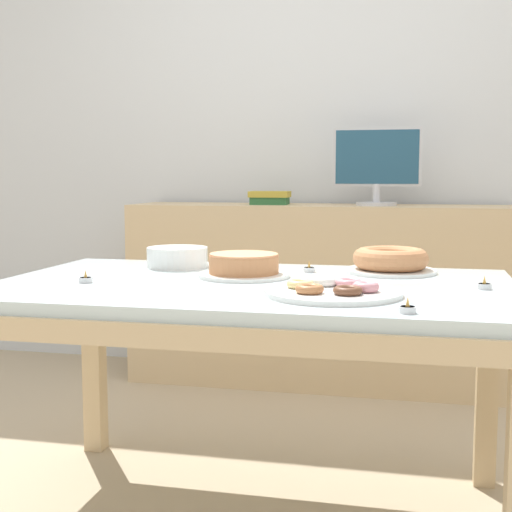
% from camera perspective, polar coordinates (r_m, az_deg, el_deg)
% --- Properties ---
extents(wall_back, '(8.00, 0.10, 2.60)m').
position_cam_1_polar(wall_back, '(3.88, 5.81, 10.05)').
color(wall_back, silver).
rests_on(wall_back, ground).
extents(dining_table, '(1.56, 0.95, 0.74)m').
position_cam_1_polar(dining_table, '(2.14, -0.26, -4.46)').
color(dining_table, silver).
rests_on(dining_table, ground).
extents(sideboard, '(1.91, 0.44, 0.91)m').
position_cam_1_polar(sideboard, '(3.63, 5.08, -3.10)').
color(sideboard, '#D1B284').
rests_on(sideboard, ground).
extents(computer_monitor, '(0.42, 0.20, 0.38)m').
position_cam_1_polar(computer_monitor, '(3.55, 9.64, 7.07)').
color(computer_monitor, silver).
rests_on(computer_monitor, sideboard).
extents(book_stack, '(0.21, 0.17, 0.07)m').
position_cam_1_polar(book_stack, '(3.62, 1.12, 4.70)').
color(book_stack, '#2D6638').
rests_on(book_stack, sideboard).
extents(cake_chocolate_round, '(0.29, 0.29, 0.07)m').
position_cam_1_polar(cake_chocolate_round, '(2.23, -0.99, -0.83)').
color(cake_chocolate_round, white).
rests_on(cake_chocolate_round, dining_table).
extents(cake_golden_bundt, '(0.30, 0.30, 0.08)m').
position_cam_1_polar(cake_golden_bundt, '(2.37, 10.71, -0.40)').
color(cake_golden_bundt, white).
rests_on(cake_golden_bundt, dining_table).
extents(pastry_platter, '(0.37, 0.37, 0.04)m').
position_cam_1_polar(pastry_platter, '(1.91, 6.19, -2.76)').
color(pastry_platter, white).
rests_on(pastry_platter, dining_table).
extents(plate_stack, '(0.21, 0.21, 0.07)m').
position_cam_1_polar(plate_stack, '(2.48, -6.31, -0.10)').
color(plate_stack, white).
rests_on(plate_stack, dining_table).
extents(tealight_near_cakes, '(0.04, 0.04, 0.04)m').
position_cam_1_polar(tealight_near_cakes, '(2.35, 4.27, -1.05)').
color(tealight_near_cakes, silver).
rests_on(tealight_near_cakes, dining_table).
extents(tealight_left_edge, '(0.04, 0.04, 0.04)m').
position_cam_1_polar(tealight_left_edge, '(1.68, 12.03, -4.16)').
color(tealight_left_edge, silver).
rests_on(tealight_left_edge, dining_table).
extents(tealight_centre, '(0.04, 0.04, 0.04)m').
position_cam_1_polar(tealight_centre, '(2.09, 17.80, -2.27)').
color(tealight_centre, silver).
rests_on(tealight_centre, dining_table).
extents(tealight_right_edge, '(0.04, 0.04, 0.04)m').
position_cam_1_polar(tealight_right_edge, '(2.17, -13.47, -1.83)').
color(tealight_right_edge, silver).
rests_on(tealight_right_edge, dining_table).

